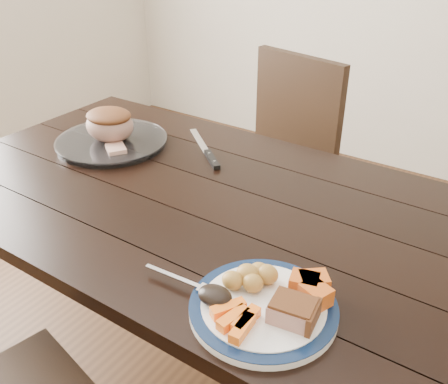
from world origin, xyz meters
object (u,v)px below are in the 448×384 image
Objects in this scene: chair_far at (277,158)px; dinner_plate at (263,309)px; carving_knife at (209,154)px; serving_platter at (112,143)px; roast_joint at (110,125)px; dining_table at (204,225)px; fork at (187,282)px; pork_slice at (293,311)px.

chair_far is 1.17m from dinner_plate.
carving_knife is (0.03, -0.52, 0.23)m from chair_far.
serving_platter reaches higher than carving_knife.
roast_joint reaches higher than dinner_plate.
dining_table is at bearing -13.25° from serving_platter.
fork is at bearing -18.74° from carving_knife.
roast_joint is at bearing 153.64° from dinner_plate.
fork is (0.64, -0.43, 0.01)m from serving_platter.
pork_slice is 0.32× the size of carving_knife.
dining_table is 0.77m from chair_far.
serving_platter is (-0.80, 0.40, 0.00)m from dinner_plate.
serving_platter is (-0.45, 0.11, 0.10)m from dining_table.
dining_table is 0.39m from fork.
chair_far is 2.65× the size of serving_platter.
serving_platter is at bearing 142.91° from fork.
dinner_plate reaches higher than dining_table.
serving_platter is 4.27× the size of pork_slice.
dinner_plate is 0.07m from pork_slice.
serving_platter is 1.97× the size of fork.
chair_far is 1.14m from fork.
dining_table is 9.91× the size of roast_joint.
roast_joint is 0.62× the size of carving_knife.
chair_far reaches higher than dining_table.
pork_slice is at bearing -24.94° from roast_joint.
serving_platter is at bearing 155.06° from pork_slice.
serving_platter is 0.95m from pork_slice.
chair_far reaches higher than pork_slice.
carving_knife is at bearing 105.11° from chair_far.
fork is (-0.16, -0.03, 0.01)m from dinner_plate.
chair_far is at bearing 65.64° from roast_joint.
pork_slice is at bearing -4.76° from dinner_plate.
dinner_plate is 0.89m from serving_platter.
carving_knife is at bearing 19.13° from serving_platter.
pork_slice is at bearing 131.47° from chair_far.
pork_slice is 0.95m from roast_joint.
chair_far reaches higher than carving_knife.
fork is (0.19, -0.32, 0.11)m from dining_table.
dining_table is 6.19× the size of carving_knife.
roast_joint reaches higher than carving_knife.
fork is at bearing -33.82° from serving_platter.
dinner_plate is 1.78× the size of roast_joint.
fork reaches higher than serving_platter.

